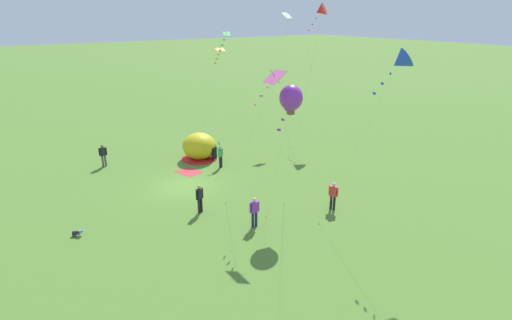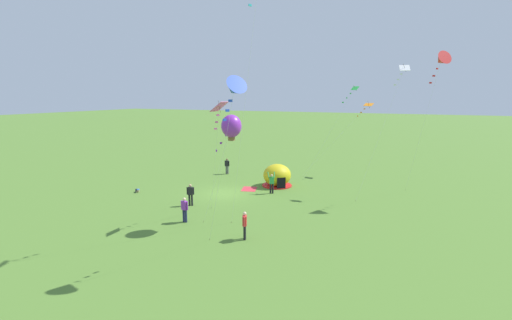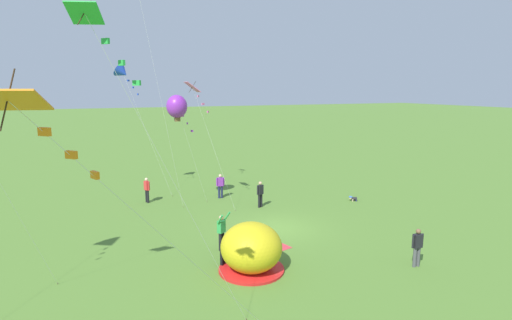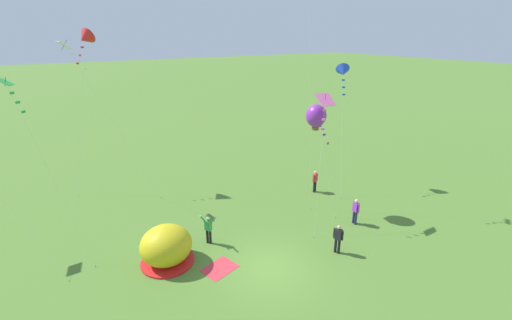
{
  "view_description": "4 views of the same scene",
  "coord_description": "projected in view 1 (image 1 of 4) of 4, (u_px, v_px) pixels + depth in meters",
  "views": [
    {
      "loc": [
        23.03,
        -9.77,
        10.89
      ],
      "look_at": [
        2.76,
        3.96,
        1.89
      ],
      "focal_mm": 28.0,
      "sensor_mm": 36.0,
      "label": 1
    },
    {
      "loc": [
        25.34,
        14.19,
        8.45
      ],
      "look_at": [
        -1.09,
        2.52,
        2.99
      ],
      "focal_mm": 24.0,
      "sensor_mm": 36.0,
      "label": 2
    },
    {
      "loc": [
        -18.98,
        9.44,
        7.66
      ],
      "look_at": [
        2.39,
        0.2,
        3.48
      ],
      "focal_mm": 28.0,
      "sensor_mm": 36.0,
      "label": 3
    },
    {
      "loc": [
        -8.2,
        -12.11,
        11.49
      ],
      "look_at": [
        2.79,
        5.83,
        3.63
      ],
      "focal_mm": 24.0,
      "sensor_mm": 36.0,
      "label": 4
    }
  ],
  "objects": [
    {
      "name": "kite_green",
      "position": [
        225.0,
        40.0,
        36.04
      ],
      "size": [
        2.57,
        4.78,
        9.43
      ],
      "color": "silver",
      "rests_on": "ground"
    },
    {
      "name": "person_arms_raised",
      "position": [
        220.0,
        155.0,
        29.73
      ],
      "size": [
        0.67,
        0.72,
        1.89
      ],
      "color": "black",
      "rests_on": "ground"
    },
    {
      "name": "ground_plane",
      "position": [
        184.0,
        186.0,
        26.79
      ],
      "size": [
        300.0,
        300.0,
        0.0
      ],
      "primitive_type": "plane",
      "color": "#517A2D"
    },
    {
      "name": "picnic_blanket",
      "position": [
        189.0,
        172.0,
        29.19
      ],
      "size": [
        2.0,
        1.73,
        0.01
      ],
      "primitive_type": "cube",
      "rotation": [
        0.0,
        0.0,
        0.28
      ],
      "color": "#CC333D",
      "rests_on": "ground"
    },
    {
      "name": "kite_orange",
      "position": [
        219.0,
        53.0,
        39.58
      ],
      "size": [
        4.58,
        6.51,
        7.92
      ],
      "color": "silver",
      "rests_on": "ground"
    },
    {
      "name": "person_strolling",
      "position": [
        103.0,
        154.0,
        29.91
      ],
      "size": [
        0.26,
        0.59,
        1.72
      ],
      "color": "#4C4C51",
      "rests_on": "ground"
    },
    {
      "name": "kite_pink",
      "position": [
        272.0,
        81.0,
        21.21
      ],
      "size": [
        2.59,
        2.49,
        8.13
      ],
      "color": "silver",
      "rests_on": "ground"
    },
    {
      "name": "kite_purple",
      "position": [
        291.0,
        98.0,
        21.88
      ],
      "size": [
        1.3,
        2.62,
        7.27
      ],
      "color": "silver",
      "rests_on": "ground"
    },
    {
      "name": "person_far_back",
      "position": [
        333.0,
        195.0,
        23.27
      ],
      "size": [
        0.55,
        0.36,
        1.72
      ],
      "color": "black",
      "rests_on": "ground"
    },
    {
      "name": "kite_white",
      "position": [
        287.0,
        20.0,
        35.35
      ],
      "size": [
        4.74,
        3.3,
        11.07
      ],
      "color": "silver",
      "rests_on": "ground"
    },
    {
      "name": "person_near_tent",
      "position": [
        200.0,
        197.0,
        22.93
      ],
      "size": [
        0.37,
        0.55,
        1.72
      ],
      "color": "black",
      "rests_on": "ground"
    },
    {
      "name": "kite_blue",
      "position": [
        400.0,
        62.0,
        18.83
      ],
      "size": [
        2.71,
        3.54,
        9.38
      ],
      "color": "silver",
      "rests_on": "ground"
    },
    {
      "name": "toddler_crawling",
      "position": [
        78.0,
        233.0,
        20.73
      ],
      "size": [
        0.41,
        0.54,
        0.32
      ],
      "color": "black",
      "rests_on": "ground"
    },
    {
      "name": "popup_tent",
      "position": [
        199.0,
        147.0,
        31.51
      ],
      "size": [
        2.81,
        2.81,
        2.1
      ],
      "color": "gold",
      "rests_on": "ground"
    },
    {
      "name": "kite_red",
      "position": [
        320.0,
        11.0,
        35.47
      ],
      "size": [
        3.26,
        2.54,
        11.8
      ],
      "color": "silver",
      "rests_on": "ground"
    },
    {
      "name": "person_with_toddler",
      "position": [
        254.0,
        211.0,
        21.38
      ],
      "size": [
        0.28,
        0.59,
        1.72
      ],
      "color": "#1E2347",
      "rests_on": "ground"
    }
  ]
}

